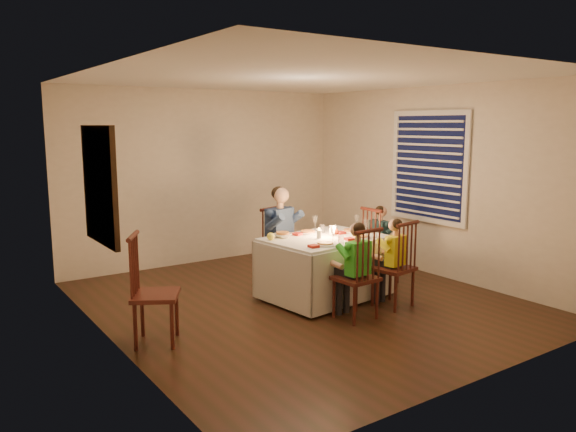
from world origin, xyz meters
TOP-DOWN VIEW (x-y plane):
  - ground at (0.00, 0.00)m, footprint 5.00×5.00m
  - wall_left at (-2.25, 0.00)m, footprint 0.02×5.00m
  - wall_right at (2.25, 0.00)m, footprint 0.02×5.00m
  - wall_back at (0.00, 2.50)m, footprint 4.50×0.02m
  - ceiling at (0.00, 0.00)m, footprint 5.00×5.00m
  - dining_table at (0.33, -0.00)m, footprint 1.54×1.19m
  - chair_adult at (0.21, 0.76)m, footprint 0.51×0.49m
  - chair_near_left at (0.13, -0.79)m, footprint 0.44×0.42m
  - chair_near_right at (0.76, -0.72)m, footprint 0.47×0.46m
  - chair_end at (1.35, 0.10)m, footprint 0.40×0.42m
  - chair_extra at (-1.90, -0.23)m, footprint 0.59×0.59m
  - adult at (0.21, 0.76)m, footprint 0.58×0.55m
  - child_green at (0.13, -0.79)m, footprint 0.37×0.34m
  - child_yellow at (0.76, -0.72)m, footprint 0.37×0.35m
  - child_teal at (1.35, 0.10)m, footprint 0.30×0.33m
  - setting_adult at (0.30, 0.31)m, footprint 0.29×0.29m
  - setting_green at (0.05, -0.36)m, footprint 0.29×0.29m
  - setting_yellow at (0.63, -0.28)m, footprint 0.29×0.29m
  - setting_teal at (0.80, 0.07)m, footprint 0.29×0.29m
  - candle_left at (0.23, -0.01)m, footprint 0.06×0.06m
  - candle_right at (0.44, 0.01)m, footprint 0.06×0.06m
  - squash at (-0.30, 0.22)m, footprint 0.09×0.09m
  - orange_fruit at (0.54, 0.07)m, footprint 0.08×0.08m
  - serving_bowl at (-0.10, 0.27)m, footprint 0.22×0.22m
  - wall_mirror at (-2.22, 0.30)m, footprint 0.06×0.95m
  - window_blinds at (2.21, 0.10)m, footprint 0.07×1.34m

SIDE VIEW (x-z plane):
  - ground at x=0.00m, z-range 0.00..0.00m
  - chair_adult at x=0.21m, z-range -0.51..0.51m
  - chair_near_left at x=0.13m, z-range -0.51..0.51m
  - chair_near_right at x=0.76m, z-range -0.51..0.51m
  - chair_end at x=1.35m, z-range -0.51..0.51m
  - chair_extra at x=-1.90m, z-range -0.54..0.54m
  - adult at x=0.21m, z-range -0.65..0.65m
  - child_green at x=0.13m, z-range -0.53..0.53m
  - child_yellow at x=0.76m, z-range -0.51..0.51m
  - child_teal at x=1.35m, z-range -0.52..0.52m
  - dining_table at x=0.33m, z-range 0.17..0.89m
  - setting_adult at x=0.30m, z-range 0.74..0.76m
  - setting_green at x=0.05m, z-range 0.74..0.76m
  - setting_yellow at x=0.63m, z-range 0.74..0.76m
  - setting_teal at x=0.80m, z-range 0.74..0.76m
  - serving_bowl at x=-0.10m, z-range 0.74..0.79m
  - orange_fruit at x=0.54m, z-range 0.74..0.82m
  - squash at x=-0.30m, z-range 0.74..0.83m
  - candle_left at x=0.23m, z-range 0.74..0.84m
  - candle_right at x=0.44m, z-range 0.74..0.84m
  - wall_left at x=-2.25m, z-range 0.00..2.60m
  - wall_right at x=2.25m, z-range 0.00..2.60m
  - wall_back at x=0.00m, z-range 0.00..2.60m
  - wall_mirror at x=-2.22m, z-range 0.92..2.08m
  - window_blinds at x=2.21m, z-range 0.73..2.27m
  - ceiling at x=0.00m, z-range 2.60..2.60m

